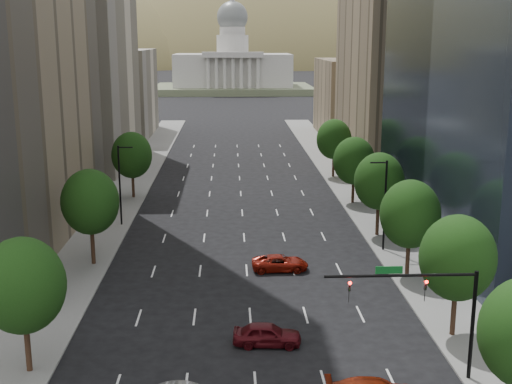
{
  "coord_description": "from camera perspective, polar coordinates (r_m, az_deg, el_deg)",
  "views": [
    {
      "loc": [
        -1.41,
        -5.95,
        20.31
      ],
      "look_at": [
        0.71,
        46.63,
        8.0
      ],
      "focal_mm": 46.24,
      "sensor_mm": 36.0,
      "label": 1
    }
  ],
  "objects": [
    {
      "name": "tree_left_0",
      "position": [
        42.55,
        -19.54,
        -7.64
      ],
      "size": [
        5.2,
        5.2,
        8.75
      ],
      "color": "#382316",
      "rests_on": "ground"
    },
    {
      "name": "filler_left",
      "position": [
        144.34,
        -11.84,
        8.39
      ],
      "size": [
        14.0,
        26.0,
        18.0
      ],
      "primitive_type": "cube",
      "color": "beige",
      "rests_on": "ground"
    },
    {
      "name": "foothills",
      "position": [
        609.19,
        1.11,
        7.69
      ],
      "size": [
        720.0,
        413.0,
        263.0
      ],
      "color": "brown",
      "rests_on": "ground"
    },
    {
      "name": "capitol",
      "position": [
        255.93,
        -2.02,
        10.53
      ],
      "size": [
        60.0,
        40.0,
        35.2
      ],
      "color": "#596647",
      "rests_on": "ground"
    },
    {
      "name": "tree_right_4",
      "position": [
        82.77,
        8.47,
        2.68
      ],
      "size": [
        5.2,
        5.2,
        8.46
      ],
      "color": "#382316",
      "rests_on": "ground"
    },
    {
      "name": "sidewalk_right",
      "position": [
        71.03,
        11.59,
        -3.66
      ],
      "size": [
        6.0,
        200.0,
        0.15
      ],
      "primitive_type": "cube",
      "color": "slate",
      "rests_on": "ground"
    },
    {
      "name": "tree_left_2",
      "position": [
        86.14,
        -10.69,
        3.15
      ],
      "size": [
        5.2,
        5.2,
        8.68
      ],
      "color": "#382316",
      "rests_on": "ground"
    },
    {
      "name": "car_red_far",
      "position": [
        59.31,
        2.09,
        -6.15
      ],
      "size": [
        5.09,
        2.43,
        1.4
      ],
      "primitive_type": "imported",
      "rotation": [
        0.0,
        0.0,
        1.59
      ],
      "color": "maroon",
      "rests_on": "ground"
    },
    {
      "name": "car_maroon",
      "position": [
        45.55,
        0.97,
        -12.21
      ],
      "size": [
        4.73,
        2.17,
        1.57
      ],
      "primitive_type": "imported",
      "rotation": [
        0.0,
        0.0,
        1.5
      ],
      "color": "#490C11",
      "rests_on": "ground"
    },
    {
      "name": "tree_right_5",
      "position": [
        98.27,
        6.76,
        4.55
      ],
      "size": [
        5.2,
        5.2,
        8.75
      ],
      "color": "#382316",
      "rests_on": "ground"
    },
    {
      "name": "tree_right_2",
      "position": [
        58.0,
        13.19,
        -1.88
      ],
      "size": [
        5.2,
        5.2,
        8.61
      ],
      "color": "#382316",
      "rests_on": "ground"
    },
    {
      "name": "tree_right_3",
      "position": [
        69.25,
        10.61,
        0.92
      ],
      "size": [
        5.2,
        5.2,
        8.89
      ],
      "color": "#382316",
      "rests_on": "ground"
    },
    {
      "name": "traffic_signal",
      "position": [
        40.79,
        15.08,
        -9.09
      ],
      "size": [
        9.12,
        0.4,
        7.38
      ],
      "color": "black",
      "rests_on": "ground"
    },
    {
      "name": "streetlight_ln",
      "position": [
        73.61,
        -11.66,
        0.76
      ],
      "size": [
        1.7,
        0.2,
        9.0
      ],
      "color": "black",
      "rests_on": "ground"
    },
    {
      "name": "streetlight_rn",
      "position": [
        64.61,
        11.05,
        -0.93
      ],
      "size": [
        1.7,
        0.2,
        9.0
      ],
      "color": "black",
      "rests_on": "ground"
    },
    {
      "name": "sidewalk_left",
      "position": [
        70.41,
        -13.78,
        -3.93
      ],
      "size": [
        6.0,
        200.0,
        0.15
      ],
      "primitive_type": "cube",
      "color": "slate",
      "rests_on": "ground"
    },
    {
      "name": "parking_tan_right",
      "position": [
        109.32,
        11.86,
        10.11
      ],
      "size": [
        14.0,
        30.0,
        30.0
      ],
      "primitive_type": "cube",
      "color": "#8C7759",
      "rests_on": "ground"
    },
    {
      "name": "tree_left_1",
      "position": [
        61.01,
        -14.15,
        -0.84
      ],
      "size": [
        5.2,
        5.2,
        8.97
      ],
      "color": "#382316",
      "rests_on": "ground"
    },
    {
      "name": "midrise_cream_left",
      "position": [
        111.51,
        -14.81,
        11.29
      ],
      "size": [
        14.0,
        30.0,
        35.0
      ],
      "primitive_type": "cube",
      "color": "beige",
      "rests_on": "ground"
    },
    {
      "name": "tree_right_1",
      "position": [
        47.0,
        17.04,
        -5.48
      ],
      "size": [
        5.2,
        5.2,
        8.75
      ],
      "color": "#382316",
      "rests_on": "ground"
    },
    {
      "name": "filler_right",
      "position": [
        141.97,
        8.51,
        8.05
      ],
      "size": [
        14.0,
        26.0,
        16.0
      ],
      "primitive_type": "cube",
      "color": "#8C7759",
      "rests_on": "ground"
    }
  ]
}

